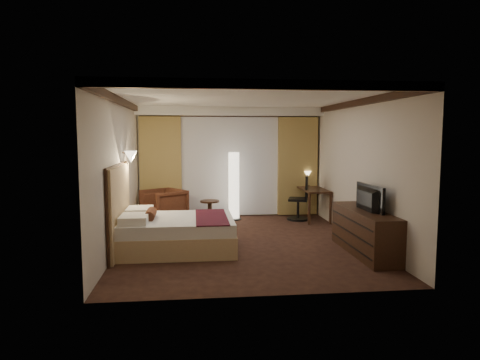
{
  "coord_description": "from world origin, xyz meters",
  "views": [
    {
      "loc": [
        -0.91,
        -7.91,
        2.03
      ],
      "look_at": [
        0.0,
        0.4,
        1.15
      ],
      "focal_mm": 32.0,
      "sensor_mm": 36.0,
      "label": 1
    }
  ],
  "objects": [
    {
      "name": "curtain_left_drape",
      "position": [
        -1.7,
        2.61,
        1.25
      ],
      "size": [
        1.0,
        0.14,
        2.45
      ],
      "primitive_type": "cube",
      "color": "tan",
      "rests_on": "back_wall"
    },
    {
      "name": "television",
      "position": [
        1.97,
        -0.99,
        1.05
      ],
      "size": [
        0.61,
        1.04,
        0.14
      ],
      "primitive_type": "imported",
      "rotation": [
        0.0,
        0.0,
        1.59
      ],
      "color": "black",
      "rests_on": "dresser"
    },
    {
      "name": "dresser",
      "position": [
        2.0,
        -0.99,
        0.38
      ],
      "size": [
        0.5,
        1.95,
        0.76
      ],
      "primitive_type": null,
      "color": "black",
      "rests_on": "floor"
    },
    {
      "name": "curtain_right_drape",
      "position": [
        1.7,
        2.61,
        1.25
      ],
      "size": [
        1.0,
        0.14,
        2.45
      ],
      "primitive_type": "cube",
      "color": "tan",
      "rests_on": "back_wall"
    },
    {
      "name": "floor",
      "position": [
        0.0,
        0.0,
        0.0
      ],
      "size": [
        4.5,
        5.5,
        0.01
      ],
      "primitive_type": "cube",
      "color": "black",
      "rests_on": "ground"
    },
    {
      "name": "soffit",
      "position": [
        0.0,
        2.5,
        2.6
      ],
      "size": [
        4.5,
        0.5,
        0.2
      ],
      "primitive_type": "cube",
      "color": "white",
      "rests_on": "ceiling"
    },
    {
      "name": "wall_sconce",
      "position": [
        -2.09,
        0.37,
        1.62
      ],
      "size": [
        0.24,
        0.24,
        0.24
      ],
      "primitive_type": null,
      "color": "white",
      "rests_on": "left_wall"
    },
    {
      "name": "curtain_sheer",
      "position": [
        0.0,
        2.67,
        1.25
      ],
      "size": [
        2.48,
        0.04,
        2.45
      ],
      "primitive_type": "cube",
      "color": "silver",
      "rests_on": "back_wall"
    },
    {
      "name": "headboard",
      "position": [
        -2.2,
        -0.4,
        0.75
      ],
      "size": [
        0.12,
        1.85,
        1.5
      ],
      "primitive_type": null,
      "color": "tan",
      "rests_on": "floor"
    },
    {
      "name": "desk",
      "position": [
        1.95,
        2.05,
        0.38
      ],
      "size": [
        0.55,
        1.3,
        0.75
      ],
      "primitive_type": null,
      "color": "black",
      "rests_on": "floor"
    },
    {
      "name": "side_table",
      "position": [
        -0.53,
        2.08,
        0.25
      ],
      "size": [
        0.45,
        0.45,
        0.49
      ],
      "primitive_type": null,
      "color": "black",
      "rests_on": "floor"
    },
    {
      "name": "ceiling",
      "position": [
        0.0,
        0.0,
        2.7
      ],
      "size": [
        4.5,
        5.5,
        0.01
      ],
      "primitive_type": "cube",
      "color": "white",
      "rests_on": "back_wall"
    },
    {
      "name": "bed",
      "position": [
        -1.2,
        -0.4,
        0.29
      ],
      "size": [
        1.98,
        1.55,
        0.58
      ],
      "primitive_type": null,
      "color": "white",
      "rests_on": "floor"
    },
    {
      "name": "armchair",
      "position": [
        -1.61,
        2.01,
        0.43
      ],
      "size": [
        1.13,
        1.14,
        0.87
      ],
      "primitive_type": "imported",
      "rotation": [
        0.0,
        0.0,
        -0.97
      ],
      "color": "#452014",
      "rests_on": "floor"
    },
    {
      "name": "back_wall",
      "position": [
        0.0,
        2.75,
        1.35
      ],
      "size": [
        4.5,
        0.02,
        2.7
      ],
      "primitive_type": "cube",
      "color": "beige",
      "rests_on": "floor"
    },
    {
      "name": "crown_molding",
      "position": [
        0.0,
        0.0,
        2.64
      ],
      "size": [
        4.5,
        5.5,
        0.12
      ],
      "primitive_type": null,
      "color": "black",
      "rests_on": "ceiling"
    },
    {
      "name": "office_chair",
      "position": [
        1.58,
        2.0,
        0.54
      ],
      "size": [
        0.65,
        0.65,
        1.08
      ],
      "primitive_type": null,
      "rotation": [
        0.0,
        0.0,
        -0.32
      ],
      "color": "black",
      "rests_on": "floor"
    },
    {
      "name": "left_wall",
      "position": [
        -2.25,
        0.0,
        1.35
      ],
      "size": [
        0.02,
        5.5,
        2.7
      ],
      "primitive_type": "cube",
      "color": "beige",
      "rests_on": "floor"
    },
    {
      "name": "right_wall",
      "position": [
        2.25,
        0.0,
        1.35
      ],
      "size": [
        0.02,
        5.5,
        2.7
      ],
      "primitive_type": "cube",
      "color": "beige",
      "rests_on": "floor"
    },
    {
      "name": "floor_lamp",
      "position": [
        0.05,
        2.2,
        0.82
      ],
      "size": [
        0.34,
        0.34,
        1.63
      ],
      "primitive_type": null,
      "color": "white",
      "rests_on": "floor"
    },
    {
      "name": "desk_lamp",
      "position": [
        1.95,
        2.55,
        0.92
      ],
      "size": [
        0.18,
        0.18,
        0.34
      ],
      "primitive_type": null,
      "color": "#FFD899",
      "rests_on": "desk"
    }
  ]
}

